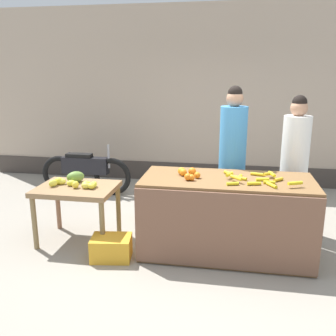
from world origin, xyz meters
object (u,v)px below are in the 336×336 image
(vendor_woman_blue_shirt, at_px, (232,160))
(parked_motorcycle, at_px, (85,171))
(vendor_woman_white_shirt, at_px, (294,166))
(produce_crate, at_px, (111,248))
(produce_sack, at_px, (150,202))

(vendor_woman_blue_shirt, relative_size, parked_motorcycle, 1.18)
(vendor_woman_white_shirt, xyz_separation_m, parked_motorcycle, (-3.24, 1.04, -0.50))
(parked_motorcycle, relative_size, produce_crate, 3.64)
(parked_motorcycle, height_order, produce_crate, parked_motorcycle)
(produce_crate, distance_m, produce_sack, 1.22)
(vendor_woman_white_shirt, height_order, parked_motorcycle, vendor_woman_white_shirt)
(vendor_woman_blue_shirt, height_order, parked_motorcycle, vendor_woman_blue_shirt)
(vendor_woman_white_shirt, height_order, produce_crate, vendor_woman_white_shirt)
(vendor_woman_blue_shirt, xyz_separation_m, produce_sack, (-1.12, 0.15, -0.69))
(parked_motorcycle, distance_m, produce_crate, 2.46)
(vendor_woman_white_shirt, bearing_deg, produce_crate, -151.99)
(produce_crate, bearing_deg, vendor_woman_white_shirt, 28.01)
(parked_motorcycle, height_order, produce_sack, parked_motorcycle)
(vendor_woman_white_shirt, distance_m, produce_sack, 2.00)
(vendor_woman_white_shirt, bearing_deg, parked_motorcycle, 162.16)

